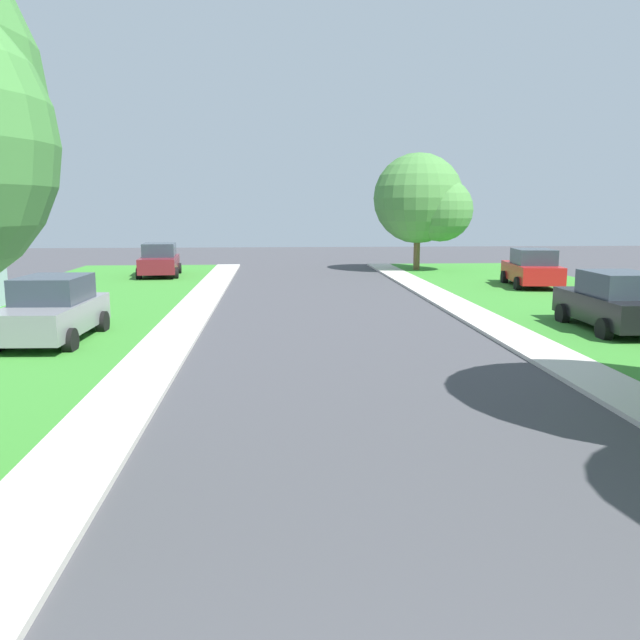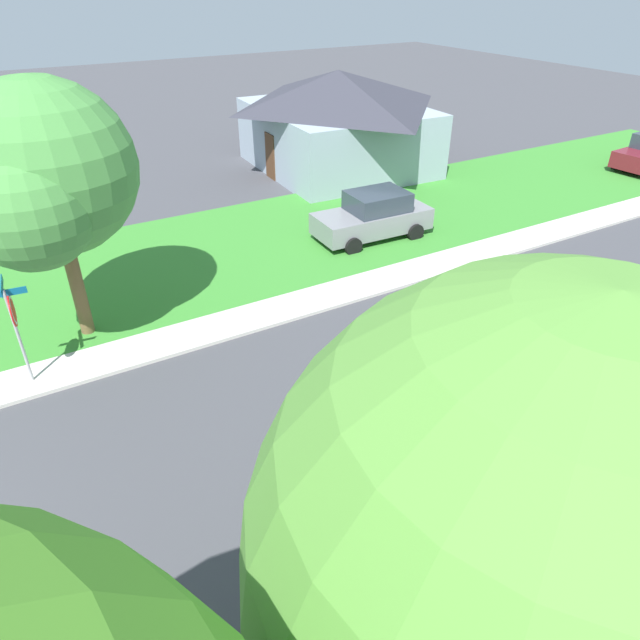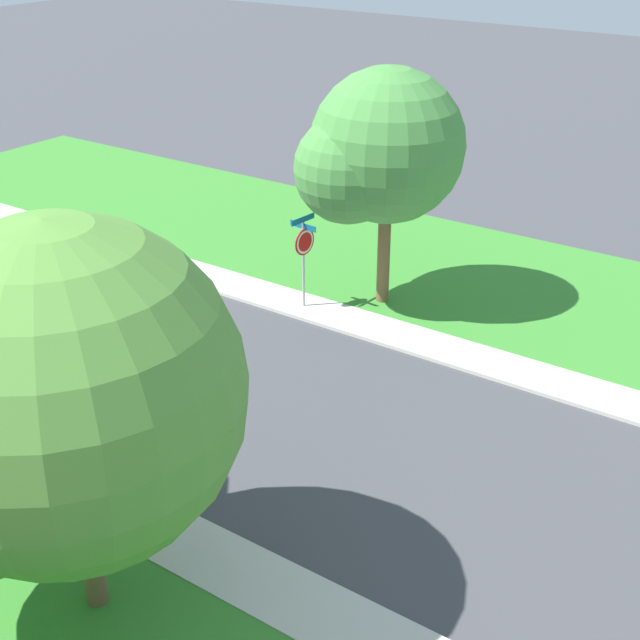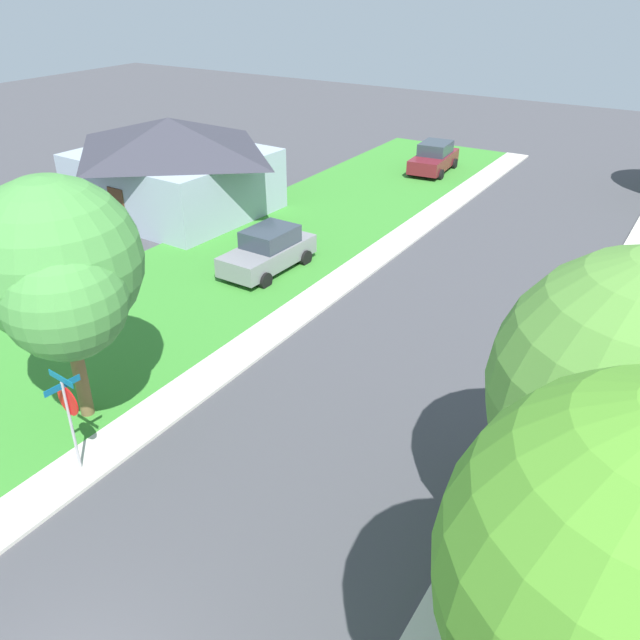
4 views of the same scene
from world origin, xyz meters
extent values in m
cube|color=beige|center=(4.70, 12.00, 0.05)|extent=(1.40, 56.00, 0.10)
cube|color=beige|center=(-4.70, 12.00, 0.05)|extent=(1.40, 56.00, 0.10)
cube|color=#38842D|center=(-9.40, 12.00, 0.04)|extent=(8.00, 56.00, 0.08)
cylinder|color=#9E9EA3|center=(-4.66, 4.43, 1.30)|extent=(0.07, 0.07, 2.60)
cylinder|color=red|center=(-4.66, 4.48, 2.05)|extent=(0.76, 0.11, 0.76)
cylinder|color=white|center=(-4.65, 4.49, 2.05)|extent=(0.67, 0.07, 0.67)
cylinder|color=red|center=(-4.65, 4.50, 2.05)|extent=(0.54, 0.06, 0.55)
cube|color=#0F5B84|center=(-4.66, 4.43, 2.69)|extent=(0.92, 0.11, 0.16)
cube|color=#0F5B84|center=(-4.66, 4.43, 2.50)|extent=(0.11, 0.92, 0.16)
cube|color=gray|center=(-7.75, 16.52, 0.70)|extent=(1.97, 4.37, 0.76)
cube|color=#2D3842|center=(-7.74, 16.72, 1.42)|extent=(1.68, 2.16, 0.68)
cylinder|color=black|center=(-6.90, 15.15, 0.32)|extent=(0.26, 0.65, 0.64)
cylinder|color=black|center=(-8.70, 15.22, 0.32)|extent=(0.26, 0.65, 0.64)
cylinder|color=black|center=(-6.80, 17.82, 0.32)|extent=(0.26, 0.65, 0.64)
cylinder|color=black|center=(-8.60, 17.89, 0.32)|extent=(0.26, 0.65, 0.64)
cube|color=maroon|center=(-7.80, 33.32, 0.70)|extent=(2.15, 4.43, 0.76)
cube|color=#2D3842|center=(-7.82, 33.52, 1.42)|extent=(1.77, 2.22, 0.68)
cylinder|color=black|center=(-6.80, 32.06, 0.32)|extent=(0.29, 0.66, 0.64)
cylinder|color=black|center=(-8.59, 31.91, 0.32)|extent=(0.29, 0.66, 0.64)
cylinder|color=black|center=(-7.02, 34.72, 0.32)|extent=(0.29, 0.66, 0.64)
cylinder|color=black|center=(-8.81, 34.57, 0.32)|extent=(0.29, 0.66, 0.64)
cylinder|color=brown|center=(-6.28, 6.05, 1.58)|extent=(0.36, 0.36, 3.16)
sphere|color=#478B3F|center=(-6.28, 6.05, 4.62)|extent=(4.17, 4.17, 4.17)
sphere|color=#478B3F|center=(-5.34, 5.42, 4.09)|extent=(2.92, 2.92, 2.92)
cylinder|color=brown|center=(6.58, 8.25, 1.13)|extent=(0.36, 0.36, 2.25)
sphere|color=#569039|center=(6.58, 8.25, 4.14)|extent=(5.40, 5.40, 5.40)
cube|color=#93A3B2|center=(-15.94, 20.07, 1.50)|extent=(8.74, 7.60, 3.00)
pyramid|color=#33333D|center=(-15.94, 20.07, 3.80)|extent=(9.37, 8.23, 1.60)
cube|color=#51331E|center=(-16.12, 16.45, 1.05)|extent=(1.00, 0.11, 2.10)
camera|label=1|loc=(-1.90, -0.87, 3.51)|focal=36.54mm
camera|label=2|loc=(8.41, 4.90, 8.63)|focal=32.09mm
camera|label=3|loc=(13.55, 17.63, 10.86)|focal=49.23mm
camera|label=4|loc=(6.83, -2.95, 10.90)|focal=36.72mm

